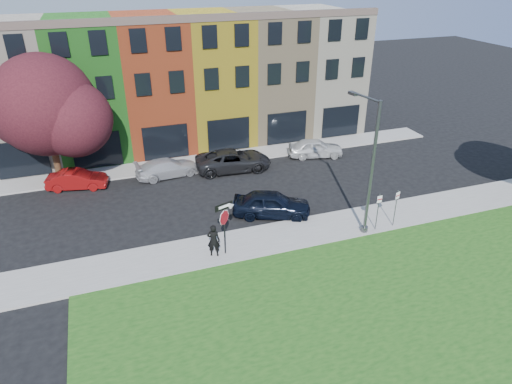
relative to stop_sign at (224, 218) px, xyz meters
name	(u,v)px	position (x,y,z in m)	size (l,w,h in m)	color
ground	(318,265)	(4.22, -2.43, -2.26)	(120.00, 120.00, 0.00)	black
sidewalk_near	(326,228)	(6.22, 0.57, -2.20)	(40.00, 3.00, 0.12)	gray
sidewalk_far	(196,162)	(1.22, 12.57, -2.20)	(40.00, 2.40, 0.12)	gray
rowhouse_block	(182,79)	(1.72, 18.76, 2.72)	(30.00, 10.12, 10.00)	#BDAF9C
stop_sign	(224,218)	(0.00, 0.00, 0.00)	(1.01, 0.38, 3.01)	black
man	(214,240)	(-0.61, 0.01, -1.22)	(0.78, 0.64, 1.84)	black
sedan_near	(272,204)	(3.79, 3.09, -1.47)	(5.03, 3.53, 1.59)	black
parked_car_red	(77,179)	(-7.33, 10.91, -1.62)	(4.14, 2.18, 1.30)	maroon
parked_car_silver	(167,168)	(-1.22, 10.82, -1.61)	(4.69, 2.39, 1.30)	#A6A6AB
parked_car_dark	(233,160)	(3.56, 10.30, -1.50)	(5.72, 3.00, 1.54)	black
parked_car_white	(315,148)	(10.37, 10.60, -1.54)	(4.53, 2.66, 1.45)	silver
street_lamp	(369,168)	(8.03, -0.31, 1.70)	(0.72, 2.56, 7.63)	#4E5153
parking_sign_a	(378,208)	(8.80, -0.54, -0.73)	(0.32, 0.09, 2.27)	#4E5153
parking_sign_b	(396,204)	(9.99, -0.52, -0.72)	(0.31, 0.13, 2.30)	#4E5153
tree_purple	(47,107)	(-8.31, 11.95, 3.23)	(7.81, 6.84, 8.79)	black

